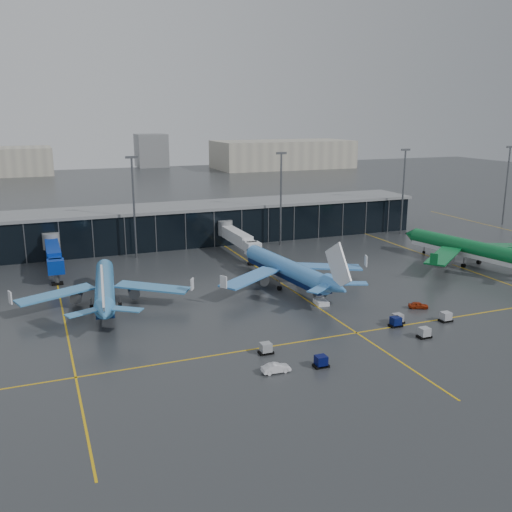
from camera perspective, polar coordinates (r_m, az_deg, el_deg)
name	(u,v)px	position (r m, az deg, el deg)	size (l,w,h in m)	color
ground	(267,312)	(105.58, 1.08, -5.62)	(600.00, 600.00, 0.00)	#282B2D
terminal_pier	(182,224)	(161.26, -7.44, 3.18)	(142.00, 17.00, 10.70)	black
jet_bridges	(53,253)	(138.24, -19.61, 0.28)	(94.00, 27.50, 7.20)	#595B60
flood_masts	(211,199)	(149.77, -4.53, 5.68)	(203.00, 0.50, 25.50)	#595B60
distant_hangars	(176,156)	(373.35, -7.97, 9.83)	(260.00, 71.00, 22.00)	#B2AD99
taxi_lines	(291,290)	(118.63, 3.57, -3.40)	(220.00, 120.00, 0.02)	gold
airliner_arkefly	(104,275)	(111.38, -14.96, -1.89)	(33.46, 38.10, 11.71)	#3982BD
airliner_klm_near	(286,258)	(119.59, 3.06, -0.17)	(35.43, 40.36, 12.40)	#4086D3
airliner_aer_lingus	(466,238)	(146.22, 20.28, 1.74)	(37.36, 42.55, 13.08)	#0C662F
baggage_carts	(379,333)	(96.13, 12.17, -7.50)	(36.97, 12.26, 1.70)	black
mobile_airstair	(321,300)	(110.16, 6.55, -4.44)	(2.57, 3.44, 3.45)	white
service_van_red	(418,305)	(111.52, 15.93, -4.75)	(1.47, 3.66, 1.25)	#99280B
service_van_white	(276,368)	(81.98, 2.01, -11.13)	(1.45, 4.16, 1.37)	silver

